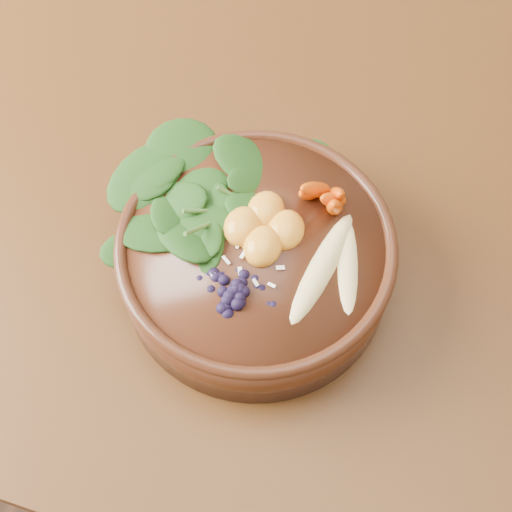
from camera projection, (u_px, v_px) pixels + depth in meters
The scene contains 9 objects.
ground at pixel (321, 380), 1.45m from camera, with size 4.00×4.00×0.00m, color #381E0F.
dining_table at pixel (364, 206), 0.87m from camera, with size 1.60×0.90×0.75m.
stoneware_bowl at pixel (256, 261), 0.69m from camera, with size 0.26×0.26×0.07m, color #3C1D10.
kale_heap at pixel (237, 172), 0.67m from camera, with size 0.17×0.15×0.04m, color #214B18, non-canonical shape.
carrot_cluster at pixel (332, 177), 0.65m from camera, with size 0.05×0.05×0.07m, color #DA4502, non-canonical shape.
banana_halves at pixel (336, 259), 0.64m from camera, with size 0.08×0.15×0.03m.
mandarin_cluster at pixel (264, 221), 0.65m from camera, with size 0.08×0.08×0.03m, color orange, non-canonical shape.
blueberry_pile at pixel (236, 284), 0.62m from camera, with size 0.12×0.09×0.04m, color black, non-canonical shape.
coconut_flakes at pixel (251, 258), 0.65m from camera, with size 0.08×0.06×0.01m, color white, non-canonical shape.
Camera 1 is at (0.02, -0.49, 1.39)m, focal length 50.00 mm.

